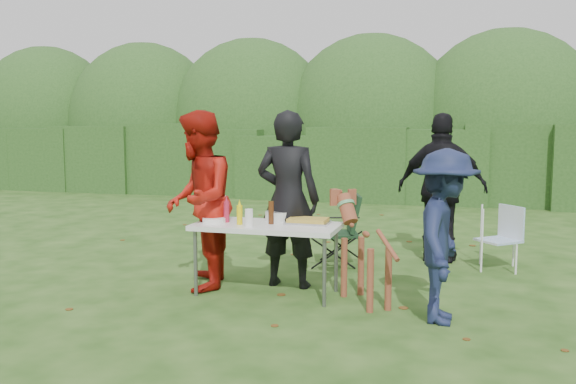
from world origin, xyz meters
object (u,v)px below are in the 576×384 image
(paper_towel_roll, at_px, (221,207))
(ketchup_bottle, at_px, (226,212))
(person_red_jacket, at_px, (198,200))
(mustard_bottle, at_px, (240,215))
(folding_table, at_px, (267,229))
(camping_chair, at_px, (338,230))
(person_black_puffy, at_px, (442,188))
(child, at_px, (444,236))
(beer_bottle, at_px, (271,213))
(lawn_chair, at_px, (498,238))
(dog, at_px, (366,251))
(person_cook, at_px, (288,199))

(paper_towel_roll, bearing_deg, ketchup_bottle, -50.92)
(person_red_jacket, distance_m, mustard_bottle, 0.54)
(folding_table, bearing_deg, paper_towel_roll, 164.89)
(camping_chair, bearing_deg, paper_towel_roll, 35.71)
(camping_chair, height_order, ketchup_bottle, ketchup_bottle)
(person_black_puffy, height_order, child, person_black_puffy)
(camping_chair, distance_m, beer_bottle, 1.57)
(child, distance_m, paper_towel_roll, 2.44)
(camping_chair, relative_size, lawn_chair, 1.15)
(dog, relative_size, beer_bottle, 4.63)
(person_black_puffy, distance_m, mustard_bottle, 2.90)
(child, distance_m, camping_chair, 2.34)
(child, relative_size, camping_chair, 1.74)
(person_cook, xyz_separation_m, lawn_chair, (2.25, 1.44, -0.57))
(folding_table, height_order, mustard_bottle, mustard_bottle)
(camping_chair, distance_m, paper_towel_roll, 1.72)
(folding_table, distance_m, ketchup_bottle, 0.47)
(person_black_puffy, distance_m, ketchup_bottle, 2.96)
(dog, relative_size, paper_towel_roll, 4.28)
(camping_chair, bearing_deg, person_black_puffy, -171.61)
(person_cook, height_order, person_black_puffy, person_cook)
(person_black_puffy, height_order, paper_towel_roll, person_black_puffy)
(mustard_bottle, bearing_deg, ketchup_bottle, 152.83)
(ketchup_bottle, distance_m, beer_bottle, 0.49)
(folding_table, distance_m, dog, 1.06)
(folding_table, bearing_deg, beer_bottle, 17.72)
(person_red_jacket, bearing_deg, mustard_bottle, 58.16)
(camping_chair, xyz_separation_m, lawn_chair, (1.93, 0.32, -0.06))
(person_cook, relative_size, dog, 1.73)
(dog, distance_m, paper_towel_roll, 1.67)
(person_red_jacket, bearing_deg, dog, 69.49)
(child, height_order, camping_chair, child)
(person_black_puffy, relative_size, lawn_chair, 2.44)
(ketchup_bottle, relative_size, paper_towel_roll, 0.85)
(dog, bearing_deg, person_black_puffy, -54.22)
(folding_table, bearing_deg, dog, -2.60)
(folding_table, xyz_separation_m, lawn_chair, (2.38, 1.80, -0.30))
(folding_table, distance_m, lawn_chair, 2.99)
(lawn_chair, distance_m, paper_towel_roll, 3.41)
(person_cook, relative_size, person_red_jacket, 1.00)
(camping_chair, bearing_deg, beer_bottle, 58.02)
(person_cook, relative_size, paper_towel_roll, 7.38)
(beer_bottle, distance_m, paper_towel_roll, 0.64)
(paper_towel_roll, bearing_deg, person_black_puffy, 39.90)
(person_red_jacket, height_order, dog, person_red_jacket)
(camping_chair, relative_size, mustard_bottle, 4.50)
(child, distance_m, mustard_bottle, 2.08)
(mustard_bottle, xyz_separation_m, ketchup_bottle, (-0.18, 0.09, 0.01))
(person_red_jacket, bearing_deg, folding_table, 70.25)
(person_red_jacket, relative_size, mustard_bottle, 9.58)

